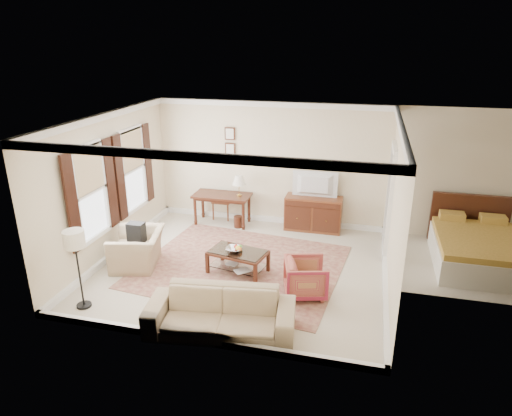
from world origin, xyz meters
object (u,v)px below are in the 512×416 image
at_px(tv, 315,177).
at_px(sofa, 220,306).
at_px(writing_desk, 222,199).
at_px(striped_armchair, 306,276).
at_px(coffee_table, 238,256).
at_px(sideboard, 313,213).
at_px(club_armchair, 137,243).

bearing_deg(tv, sofa, 78.91).
height_order(writing_desk, striped_armchair, writing_desk).
bearing_deg(coffee_table, writing_desk, 114.82).
xyz_separation_m(coffee_table, striped_armchair, (1.37, -0.49, 0.01)).
bearing_deg(striped_armchair, sideboard, -10.48).
height_order(sideboard, coffee_table, sideboard).
xyz_separation_m(tv, striped_armchair, (0.26, -2.91, -0.93)).
relative_size(sideboard, tv, 1.33).
bearing_deg(writing_desk, coffee_table, -65.18).
relative_size(writing_desk, sideboard, 1.04).
relative_size(writing_desk, sofa, 0.60).
relative_size(club_armchair, sofa, 0.48).
relative_size(writing_desk, tv, 1.38).
bearing_deg(coffee_table, sideboard, 65.55).
distance_m(coffee_table, club_armchair, 2.01).
distance_m(club_armchair, sofa, 2.83).
xyz_separation_m(writing_desk, tv, (2.17, 0.14, 0.66)).
relative_size(coffee_table, club_armchair, 1.10).
relative_size(sideboard, sofa, 0.58).
distance_m(tv, sofa, 4.46).
distance_m(writing_desk, striped_armchair, 3.70).
height_order(coffee_table, sofa, sofa).
height_order(club_armchair, sofa, club_armchair).
xyz_separation_m(striped_armchair, club_armchair, (-3.37, 0.31, 0.11)).
xyz_separation_m(sideboard, sofa, (-0.84, -4.31, 0.04)).
bearing_deg(striped_armchair, coffee_table, 54.89).
xyz_separation_m(coffee_table, club_armchair, (-2.00, -0.18, 0.12)).
distance_m(tv, club_armchair, 4.14).
relative_size(writing_desk, coffee_table, 1.15).
xyz_separation_m(tv, sofa, (-0.84, -4.29, -0.85)).
bearing_deg(coffee_table, club_armchair, -174.87).
height_order(writing_desk, coffee_table, writing_desk).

